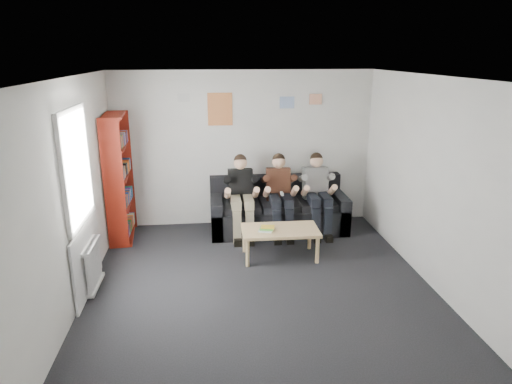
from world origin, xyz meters
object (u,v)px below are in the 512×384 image
Objects in this scene: coffee_table at (280,232)px; person_right at (318,194)px; bookshelf at (119,178)px; sofa at (278,212)px; person_middle at (280,195)px; person_left at (242,197)px.

person_right reaches higher than coffee_table.
bookshelf reaches higher than coffee_table.
sofa is at bearing -3.50° from bookshelf.
coffee_table is (2.47, -1.07, -0.63)m from bookshelf.
sofa is 2.71m from bookshelf.
coffee_table is 0.99m from person_middle.
bookshelf is 2.64m from person_middle.
person_left is 1.00× the size of person_right.
person_right is (0.65, 0.00, -0.00)m from person_middle.
person_right is (0.79, 0.94, 0.28)m from coffee_table.
sofa is 1.16m from coffee_table.
bookshelf is at bearing -178.37° from sofa.
coffee_table is 0.84× the size of person_middle.
person_left is at bearing -175.64° from person_middle.
bookshelf is at bearing 175.32° from person_left.
person_middle is (2.62, -0.13, -0.35)m from bookshelf.
person_left is 1.00× the size of person_middle.
bookshelf is 3.28m from person_right.
person_left is at bearing -8.97° from bookshelf.
bookshelf is at bearing 156.48° from coffee_table.
sofa is 0.77m from person_right.
person_left reaches higher than sofa.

